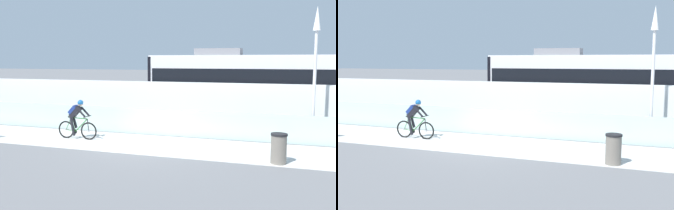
{
  "view_description": "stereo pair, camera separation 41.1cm",
  "coord_description": "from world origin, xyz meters",
  "views": [
    {
      "loc": [
        5.46,
        -13.2,
        3.22
      ],
      "look_at": [
        0.23,
        2.35,
        1.25
      ],
      "focal_mm": 40.51,
      "sensor_mm": 36.0,
      "label": 1
    },
    {
      "loc": [
        5.85,
        -13.06,
        3.22
      ],
      "look_at": [
        0.23,
        2.35,
        1.25
      ],
      "focal_mm": 40.51,
      "sensor_mm": 36.0,
      "label": 2
    }
  ],
  "objects": [
    {
      "name": "ground_plane",
      "position": [
        0.0,
        0.0,
        0.0
      ],
      "size": [
        200.0,
        200.0,
        0.0
      ],
      "primitive_type": "plane",
      "color": "slate"
    },
    {
      "name": "concrete_barrier_wall",
      "position": [
        0.0,
        3.65,
        1.09
      ],
      "size": [
        32.0,
        0.36,
        2.17
      ],
      "primitive_type": "cube",
      "color": "silver",
      "rests_on": "ground"
    },
    {
      "name": "bike_path_deck",
      "position": [
        0.0,
        0.0,
        0.01
      ],
      "size": [
        32.0,
        3.2,
        0.01
      ],
      "primitive_type": "cube",
      "color": "silver",
      "rests_on": "ground"
    },
    {
      "name": "cyclist_on_bike",
      "position": [
        -2.89,
        -0.0,
        0.8
      ],
      "size": [
        1.77,
        0.58,
        1.61
      ],
      "color": "black",
      "rests_on": "ground"
    },
    {
      "name": "trash_bin",
      "position": [
        5.05,
        -1.25,
        0.48
      ],
      "size": [
        0.51,
        0.51,
        0.96
      ],
      "color": "slate",
      "rests_on": "ground"
    },
    {
      "name": "tram_rail_near",
      "position": [
        0.0,
        6.13,
        0.0
      ],
      "size": [
        32.0,
        0.08,
        0.01
      ],
      "primitive_type": "cube",
      "color": "#595654",
      "rests_on": "ground"
    },
    {
      "name": "tram",
      "position": [
        3.51,
        6.85,
        1.89
      ],
      "size": [
        11.06,
        2.54,
        3.81
      ],
      "color": "silver",
      "rests_on": "ground"
    },
    {
      "name": "tram_rail_far",
      "position": [
        0.0,
        7.57,
        0.0
      ],
      "size": [
        32.0,
        0.08,
        0.01
      ],
      "primitive_type": "cube",
      "color": "#595654",
      "rests_on": "ground"
    },
    {
      "name": "lamp_post_antenna",
      "position": [
        6.15,
        2.15,
        3.29
      ],
      "size": [
        0.28,
        0.28,
        5.2
      ],
      "color": "gray",
      "rests_on": "ground"
    },
    {
      "name": "glass_parapet",
      "position": [
        0.0,
        1.85,
        0.55
      ],
      "size": [
        32.0,
        0.05,
        1.11
      ],
      "primitive_type": "cube",
      "color": "#ADC6C1",
      "rests_on": "ground"
    }
  ]
}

